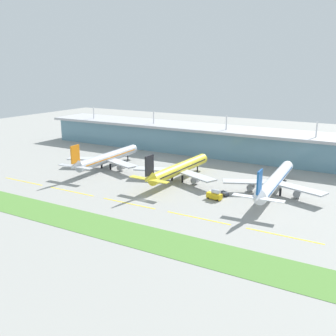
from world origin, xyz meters
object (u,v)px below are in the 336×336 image
Objects in this scene: pushback_tug at (224,193)px; airliner_far at (275,181)px; airliner_near at (107,158)px; baggage_cart at (212,193)px; fuel_truck at (215,195)px; airliner_middle at (179,169)px.

airliner_far is at bearing 36.34° from pushback_tug.
pushback_tug is (79.22, -12.50, -5.35)m from airliner_near.
baggage_cart is (74.46, -15.64, -5.19)m from airliner_near.
pushback_tug is at bearing 77.09° from fuel_truck.
pushback_tug is at bearing -8.96° from airliner_near.
airliner_far is at bearing 35.78° from baggage_cart.
baggage_cart is 0.78× the size of pushback_tug.
fuel_truck is at bearing -134.29° from airliner_far.
fuel_truck is (3.07, -4.24, 1.00)m from baggage_cart.
pushback_tug is at bearing 33.44° from baggage_cart.
airliner_middle is at bearing 151.01° from baggage_cart.
airliner_near and airliner_far have the same top height.
airliner_middle is 16.23× the size of baggage_cart.
airliner_middle reaches higher than fuel_truck.
airliner_near reaches higher than pushback_tug.
baggage_cart is at bearing -11.86° from airliner_near.
baggage_cart is 5.32m from fuel_truck.
airliner_middle is 0.90× the size of airliner_far.
airliner_middle is 12.63× the size of pushback_tug.
fuel_truck is at bearing -32.73° from airliner_middle.
fuel_truck reaches higher than pushback_tug.
baggage_cart is at bearing 125.89° from fuel_truck.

